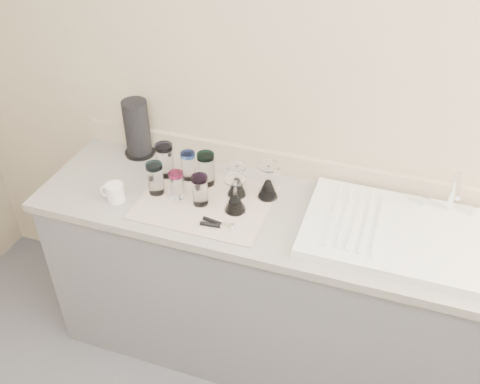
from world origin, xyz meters
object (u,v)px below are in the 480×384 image
at_px(tumbler_teal, 165,160).
at_px(white_mug, 115,192).
at_px(tumbler_cyan, 188,165).
at_px(tumbler_lavender, 200,190).
at_px(tumbler_purple, 206,169).
at_px(paper_towel_roll, 137,129).
at_px(goblet_front_left, 235,199).
at_px(sink_unit, 409,235).
at_px(tumbler_blue, 177,185).
at_px(can_opener, 218,224).
at_px(goblet_back_right, 268,186).
at_px(goblet_back_left, 237,185).
at_px(tumbler_magenta, 155,178).

bearing_deg(tumbler_teal, white_mug, -119.45).
relative_size(tumbler_cyan, tumbler_lavender, 0.96).
height_order(tumbler_purple, paper_towel_roll, paper_towel_roll).
bearing_deg(goblet_front_left, sink_unit, 4.97).
relative_size(tumbler_cyan, paper_towel_roll, 0.47).
xyz_separation_m(tumbler_teal, tumbler_lavender, (0.23, -0.15, -0.01)).
xyz_separation_m(tumbler_teal, white_mug, (-0.13, -0.23, -0.05)).
xyz_separation_m(tumbler_blue, can_opener, (0.23, -0.13, -0.05)).
xyz_separation_m(tumbler_lavender, goblet_front_left, (0.15, 0.00, -0.02)).
height_order(can_opener, white_mug, white_mug).
relative_size(tumbler_blue, paper_towel_roll, 0.45).
height_order(goblet_back_right, paper_towel_roll, paper_towel_roll).
xyz_separation_m(tumbler_cyan, can_opener, (0.24, -0.28, -0.06)).
height_order(sink_unit, white_mug, sink_unit).
xyz_separation_m(tumbler_cyan, white_mug, (-0.24, -0.24, -0.04)).
distance_m(tumbler_lavender, paper_towel_roll, 0.52).
height_order(tumbler_cyan, goblet_back_right, goblet_back_right).
xyz_separation_m(goblet_back_left, paper_towel_roll, (-0.56, 0.17, 0.08)).
relative_size(tumbler_cyan, goblet_back_left, 0.88).
bearing_deg(tumbler_cyan, sink_unit, -5.38).
height_order(tumbler_cyan, tumbler_lavender, tumbler_lavender).
distance_m(goblet_back_right, paper_towel_roll, 0.71).
height_order(sink_unit, tumbler_teal, sink_unit).
xyz_separation_m(tumbler_magenta, goblet_back_left, (0.34, 0.10, -0.02)).
height_order(goblet_back_left, goblet_front_left, goblet_front_left).
bearing_deg(tumbler_teal, goblet_back_left, -5.59).
xyz_separation_m(sink_unit, goblet_back_right, (-0.60, 0.07, 0.04)).
distance_m(tumbler_magenta, goblet_front_left, 0.37).
relative_size(tumbler_teal, can_opener, 1.12).
bearing_deg(goblet_back_right, tumbler_magenta, -164.85).
relative_size(tumbler_lavender, white_mug, 1.21).
relative_size(sink_unit, goblet_back_right, 5.07).
bearing_deg(tumbler_magenta, can_opener, -21.12).
height_order(tumbler_magenta, paper_towel_roll, paper_towel_roll).
xyz_separation_m(tumbler_magenta, tumbler_blue, (0.10, -0.00, -0.01)).
bearing_deg(sink_unit, tumbler_teal, 175.78).
relative_size(tumbler_purple, paper_towel_roll, 0.55).
height_order(sink_unit, tumbler_lavender, sink_unit).
bearing_deg(goblet_back_right, white_mug, -159.91).
height_order(can_opener, paper_towel_roll, paper_towel_roll).
bearing_deg(goblet_front_left, white_mug, -169.96).
distance_m(goblet_back_left, can_opener, 0.23).
bearing_deg(white_mug, sink_unit, 7.13).
relative_size(tumbler_blue, goblet_front_left, 0.77).
bearing_deg(tumbler_blue, tumbler_purple, 58.43).
xyz_separation_m(sink_unit, tumbler_purple, (-0.89, 0.08, 0.07)).
bearing_deg(tumbler_lavender, goblet_back_right, 28.50).
relative_size(sink_unit, goblet_front_left, 5.07).
bearing_deg(sink_unit, goblet_front_left, -175.03).
height_order(tumbler_teal, tumbler_lavender, tumbler_teal).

